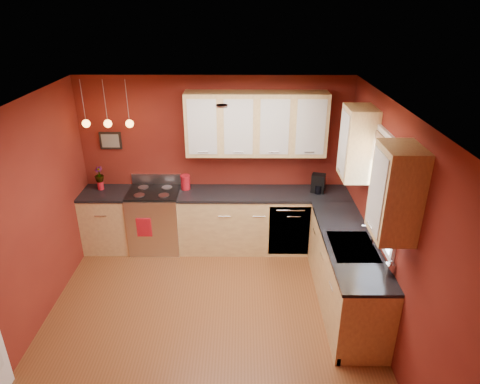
{
  "coord_description": "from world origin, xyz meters",
  "views": [
    {
      "loc": [
        0.41,
        -3.98,
        3.6
      ],
      "look_at": [
        0.38,
        1.0,
        1.31
      ],
      "focal_mm": 32.0,
      "sensor_mm": 36.0,
      "label": 1
    }
  ],
  "objects_px": {
    "sink": "(353,248)",
    "coffee_maker": "(318,184)",
    "soap_pump": "(390,266)",
    "red_canister": "(185,182)",
    "gas_range": "(156,219)"
  },
  "relations": [
    {
      "from": "sink",
      "to": "coffee_maker",
      "type": "relative_size",
      "value": 2.53
    },
    {
      "from": "coffee_maker",
      "to": "soap_pump",
      "type": "height_order",
      "value": "coffee_maker"
    },
    {
      "from": "sink",
      "to": "coffee_maker",
      "type": "xyz_separation_m",
      "value": [
        -0.17,
        1.52,
        0.15
      ]
    },
    {
      "from": "coffee_maker",
      "to": "sink",
      "type": "bearing_deg",
      "value": -66.33
    },
    {
      "from": "soap_pump",
      "to": "sink",
      "type": "bearing_deg",
      "value": 114.26
    },
    {
      "from": "sink",
      "to": "soap_pump",
      "type": "height_order",
      "value": "sink"
    },
    {
      "from": "red_canister",
      "to": "coffee_maker",
      "type": "distance_m",
      "value": 1.98
    },
    {
      "from": "coffee_maker",
      "to": "soap_pump",
      "type": "relative_size",
      "value": 1.45
    },
    {
      "from": "gas_range",
      "to": "red_canister",
      "type": "bearing_deg",
      "value": 13.94
    },
    {
      "from": "sink",
      "to": "red_canister",
      "type": "xyz_separation_m",
      "value": [
        -2.15,
        1.62,
        0.14
      ]
    },
    {
      "from": "sink",
      "to": "coffee_maker",
      "type": "height_order",
      "value": "sink"
    },
    {
      "from": "gas_range",
      "to": "soap_pump",
      "type": "bearing_deg",
      "value": -35.55
    },
    {
      "from": "soap_pump",
      "to": "coffee_maker",
      "type": "bearing_deg",
      "value": 101.44
    },
    {
      "from": "gas_range",
      "to": "soap_pump",
      "type": "relative_size",
      "value": 5.79
    },
    {
      "from": "gas_range",
      "to": "coffee_maker",
      "type": "xyz_separation_m",
      "value": [
        2.45,
        0.02,
        0.59
      ]
    }
  ]
}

